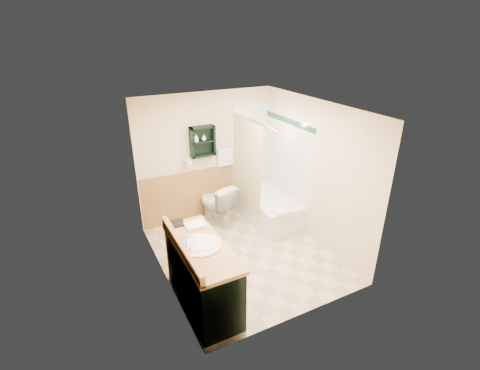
# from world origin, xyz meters

# --- Properties ---
(floor) EXTENTS (3.00, 3.00, 0.00)m
(floor) POSITION_xyz_m (0.00, 0.00, 0.00)
(floor) COLOR beige
(floor) RESTS_ON ground
(back_wall) EXTENTS (2.60, 0.04, 2.40)m
(back_wall) POSITION_xyz_m (0.00, 1.52, 1.20)
(back_wall) COLOR #F4E6BF
(back_wall) RESTS_ON ground
(left_wall) EXTENTS (0.04, 3.00, 2.40)m
(left_wall) POSITION_xyz_m (-1.32, 0.00, 1.20)
(left_wall) COLOR #F4E6BF
(left_wall) RESTS_ON ground
(right_wall) EXTENTS (0.04, 3.00, 2.40)m
(right_wall) POSITION_xyz_m (1.32, 0.00, 1.20)
(right_wall) COLOR #F4E6BF
(right_wall) RESTS_ON ground
(ceiling) EXTENTS (2.60, 3.00, 0.04)m
(ceiling) POSITION_xyz_m (0.00, 0.00, 2.42)
(ceiling) COLOR white
(ceiling) RESTS_ON back_wall
(wainscot_left) EXTENTS (2.98, 2.98, 1.00)m
(wainscot_left) POSITION_xyz_m (-1.29, 0.00, 0.50)
(wainscot_left) COLOR #AC7F45
(wainscot_left) RESTS_ON left_wall
(wainscot_back) EXTENTS (2.58, 2.58, 1.00)m
(wainscot_back) POSITION_xyz_m (0.00, 1.49, 0.50)
(wainscot_back) COLOR #AC7F45
(wainscot_back) RESTS_ON back_wall
(mirror_frame) EXTENTS (1.30, 1.30, 1.00)m
(mirror_frame) POSITION_xyz_m (-1.27, -0.55, 1.50)
(mirror_frame) COLOR olive
(mirror_frame) RESTS_ON left_wall
(mirror_glass) EXTENTS (1.20, 1.20, 0.90)m
(mirror_glass) POSITION_xyz_m (-1.27, -0.55, 1.50)
(mirror_glass) COLOR white
(mirror_glass) RESTS_ON left_wall
(tile_right) EXTENTS (1.50, 1.50, 2.10)m
(tile_right) POSITION_xyz_m (1.28, 0.75, 1.05)
(tile_right) COLOR white
(tile_right) RESTS_ON right_wall
(tile_back) EXTENTS (0.95, 0.95, 2.10)m
(tile_back) POSITION_xyz_m (1.03, 1.48, 1.05)
(tile_back) COLOR white
(tile_back) RESTS_ON back_wall
(tile_accent) EXTENTS (1.50, 1.50, 0.10)m
(tile_accent) POSITION_xyz_m (1.27, 0.75, 1.90)
(tile_accent) COLOR #144826
(tile_accent) RESTS_ON right_wall
(wall_shelf) EXTENTS (0.45, 0.15, 0.55)m
(wall_shelf) POSITION_xyz_m (-0.10, 1.41, 1.55)
(wall_shelf) COLOR black
(wall_shelf) RESTS_ON back_wall
(hair_dryer) EXTENTS (0.10, 0.24, 0.18)m
(hair_dryer) POSITION_xyz_m (-0.40, 1.43, 1.20)
(hair_dryer) COLOR silver
(hair_dryer) RESTS_ON back_wall
(towel_bar) EXTENTS (0.40, 0.06, 0.40)m
(towel_bar) POSITION_xyz_m (0.35, 1.45, 1.35)
(towel_bar) COLOR silver
(towel_bar) RESTS_ON back_wall
(curtain_rod) EXTENTS (0.03, 1.60, 0.03)m
(curtain_rod) POSITION_xyz_m (0.53, 0.75, 2.00)
(curtain_rod) COLOR silver
(curtain_rod) RESTS_ON back_wall
(shower_curtain) EXTENTS (1.05, 1.05, 1.70)m
(shower_curtain) POSITION_xyz_m (0.53, 0.92, 1.15)
(shower_curtain) COLOR #C5BB95
(shower_curtain) RESTS_ON curtain_rod
(vanity) EXTENTS (0.59, 1.44, 0.91)m
(vanity) POSITION_xyz_m (-0.99, -0.72, 0.46)
(vanity) COLOR black
(vanity) RESTS_ON ground
(bathtub) EXTENTS (0.75, 1.50, 0.50)m
(bathtub) POSITION_xyz_m (0.93, 0.83, 0.25)
(bathtub) COLOR silver
(bathtub) RESTS_ON ground
(toilet) EXTENTS (0.64, 0.90, 0.79)m
(toilet) POSITION_xyz_m (0.02, 1.14, 0.40)
(toilet) COLOR silver
(toilet) RESTS_ON ground
(counter_towel) EXTENTS (0.27, 0.21, 0.04)m
(counter_towel) POSITION_xyz_m (-0.89, -0.25, 0.93)
(counter_towel) COLOR silver
(counter_towel) RESTS_ON vanity
(vanity_book) EXTENTS (0.16, 0.03, 0.22)m
(vanity_book) POSITION_xyz_m (-1.16, -0.07, 1.02)
(vanity_book) COLOR black
(vanity_book) RESTS_ON vanity
(tub_towel) EXTENTS (0.26, 0.22, 0.07)m
(tub_towel) POSITION_xyz_m (0.78, 0.12, 0.53)
(tub_towel) COLOR silver
(tub_towel) RESTS_ON bathtub
(soap_bottle_a) EXTENTS (0.08, 0.14, 0.06)m
(soap_bottle_a) POSITION_xyz_m (-0.22, 1.40, 1.60)
(soap_bottle_a) COLOR silver
(soap_bottle_a) RESTS_ON wall_shelf
(soap_bottle_b) EXTENTS (0.12, 0.13, 0.08)m
(soap_bottle_b) POSITION_xyz_m (-0.08, 1.40, 1.61)
(soap_bottle_b) COLOR silver
(soap_bottle_b) RESTS_ON wall_shelf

